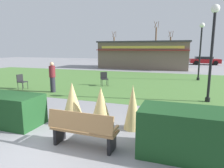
{
  "coord_description": "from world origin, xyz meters",
  "views": [
    {
      "loc": [
        2.98,
        -3.75,
        2.44
      ],
      "look_at": [
        0.32,
        3.94,
        0.98
      ],
      "focal_mm": 32.18,
      "sensor_mm": 36.0,
      "label": 1
    }
  ],
  "objects_px": {
    "parked_car_center_slot": "(168,60)",
    "tree_right_bg": "(156,44)",
    "cafe_chair_east": "(21,80)",
    "person_strolling": "(52,77)",
    "parked_car_west_slot": "(135,59)",
    "tree_center_bg": "(170,48)",
    "lamppost_far": "(201,45)",
    "food_kiosk": "(144,55)",
    "park_bench": "(83,129)",
    "parked_car_east_slot": "(204,60)",
    "lamppost_mid": "(213,42)",
    "cafe_chair_west": "(104,78)",
    "tree_left_bg": "(114,48)"
  },
  "relations": [
    {
      "from": "parked_car_center_slot",
      "to": "tree_right_bg",
      "type": "bearing_deg",
      "value": 117.63
    },
    {
      "from": "cafe_chair_east",
      "to": "tree_right_bg",
      "type": "xyz_separation_m",
      "value": [
        4.35,
        28.37,
        2.68
      ]
    },
    {
      "from": "person_strolling",
      "to": "parked_car_west_slot",
      "type": "xyz_separation_m",
      "value": [
        -0.52,
        23.38,
        -0.22
      ]
    },
    {
      "from": "parked_car_center_slot",
      "to": "tree_center_bg",
      "type": "relative_size",
      "value": 0.76
    },
    {
      "from": "lamppost_far",
      "to": "tree_center_bg",
      "type": "distance_m",
      "value": 23.84
    },
    {
      "from": "parked_car_west_slot",
      "to": "tree_center_bg",
      "type": "bearing_deg",
      "value": 55.9
    },
    {
      "from": "food_kiosk",
      "to": "park_bench",
      "type": "bearing_deg",
      "value": -83.73
    },
    {
      "from": "tree_center_bg",
      "to": "parked_car_west_slot",
      "type": "bearing_deg",
      "value": -124.1
    },
    {
      "from": "food_kiosk",
      "to": "person_strolling",
      "type": "bearing_deg",
      "value": -98.5
    },
    {
      "from": "food_kiosk",
      "to": "parked_car_east_slot",
      "type": "distance_m",
      "value": 11.15
    },
    {
      "from": "park_bench",
      "to": "lamppost_mid",
      "type": "distance_m",
      "value": 7.05
    },
    {
      "from": "parked_car_east_slot",
      "to": "tree_right_bg",
      "type": "relative_size",
      "value": 0.61
    },
    {
      "from": "parked_car_east_slot",
      "to": "tree_center_bg",
      "type": "bearing_deg",
      "value": 125.83
    },
    {
      "from": "park_bench",
      "to": "person_strolling",
      "type": "relative_size",
      "value": 1.01
    },
    {
      "from": "parked_car_center_slot",
      "to": "parked_car_east_slot",
      "type": "xyz_separation_m",
      "value": [
        5.17,
        -0.0,
        0.0
      ]
    },
    {
      "from": "parked_car_west_slot",
      "to": "tree_right_bg",
      "type": "bearing_deg",
      "value": 62.75
    },
    {
      "from": "lamppost_mid",
      "to": "cafe_chair_west",
      "type": "relative_size",
      "value": 4.8
    },
    {
      "from": "lamppost_far",
      "to": "cafe_chair_west",
      "type": "height_order",
      "value": "lamppost_far"
    },
    {
      "from": "cafe_chair_west",
      "to": "person_strolling",
      "type": "relative_size",
      "value": 0.53
    },
    {
      "from": "lamppost_mid",
      "to": "parked_car_west_slot",
      "type": "bearing_deg",
      "value": 110.39
    },
    {
      "from": "parked_car_east_slot",
      "to": "tree_center_bg",
      "type": "height_order",
      "value": "tree_center_bg"
    },
    {
      "from": "lamppost_mid",
      "to": "person_strolling",
      "type": "height_order",
      "value": "lamppost_mid"
    },
    {
      "from": "cafe_chair_west",
      "to": "tree_center_bg",
      "type": "height_order",
      "value": "tree_center_bg"
    },
    {
      "from": "parked_car_east_slot",
      "to": "tree_left_bg",
      "type": "distance_m",
      "value": 17.91
    },
    {
      "from": "parked_car_west_slot",
      "to": "tree_right_bg",
      "type": "height_order",
      "value": "tree_right_bg"
    },
    {
      "from": "parked_car_center_slot",
      "to": "tree_left_bg",
      "type": "relative_size",
      "value": 0.74
    },
    {
      "from": "lamppost_mid",
      "to": "lamppost_far",
      "type": "distance_m",
      "value": 6.68
    },
    {
      "from": "parked_car_east_slot",
      "to": "tree_left_bg",
      "type": "bearing_deg",
      "value": 157.26
    },
    {
      "from": "tree_left_bg",
      "to": "lamppost_mid",
      "type": "bearing_deg",
      "value": -64.01
    },
    {
      "from": "person_strolling",
      "to": "tree_left_bg",
      "type": "relative_size",
      "value": 0.29
    },
    {
      "from": "park_bench",
      "to": "cafe_chair_west",
      "type": "distance_m",
      "value": 8.36
    },
    {
      "from": "parked_car_east_slot",
      "to": "tree_right_bg",
      "type": "distance_m",
      "value": 9.67
    },
    {
      "from": "parked_car_east_slot",
      "to": "lamppost_far",
      "type": "bearing_deg",
      "value": -96.75
    },
    {
      "from": "tree_center_bg",
      "to": "lamppost_mid",
      "type": "bearing_deg",
      "value": -83.53
    },
    {
      "from": "food_kiosk",
      "to": "lamppost_far",
      "type": "bearing_deg",
      "value": -54.59
    },
    {
      "from": "lamppost_far",
      "to": "cafe_chair_east",
      "type": "relative_size",
      "value": 4.8
    },
    {
      "from": "cafe_chair_west",
      "to": "person_strolling",
      "type": "distance_m",
      "value": 3.44
    },
    {
      "from": "lamppost_far",
      "to": "cafe_chair_west",
      "type": "xyz_separation_m",
      "value": [
        -6.01,
        -4.48,
        -2.16
      ]
    },
    {
      "from": "parked_car_center_slot",
      "to": "park_bench",
      "type": "bearing_deg",
      "value": -90.41
    },
    {
      "from": "cafe_chair_east",
      "to": "tree_right_bg",
      "type": "height_order",
      "value": "tree_right_bg"
    },
    {
      "from": "person_strolling",
      "to": "parked_car_west_slot",
      "type": "distance_m",
      "value": 23.39
    },
    {
      "from": "lamppost_mid",
      "to": "tree_left_bg",
      "type": "relative_size",
      "value": 0.74
    },
    {
      "from": "food_kiosk",
      "to": "cafe_chair_west",
      "type": "bearing_deg",
      "value": -91.36
    },
    {
      "from": "park_bench",
      "to": "parked_car_west_slot",
      "type": "xyz_separation_m",
      "value": [
        -5.06,
        28.57,
        0.16
      ]
    },
    {
      "from": "lamppost_mid",
      "to": "parked_car_west_slot",
      "type": "relative_size",
      "value": 0.98
    },
    {
      "from": "tree_right_bg",
      "to": "tree_center_bg",
      "type": "height_order",
      "value": "tree_right_bg"
    },
    {
      "from": "food_kiosk",
      "to": "cafe_chair_west",
      "type": "height_order",
      "value": "food_kiosk"
    },
    {
      "from": "lamppost_mid",
      "to": "parked_car_west_slot",
      "type": "distance_m",
      "value": 24.42
    },
    {
      "from": "cafe_chair_east",
      "to": "tree_center_bg",
      "type": "distance_m",
      "value": 31.56
    },
    {
      "from": "food_kiosk",
      "to": "tree_right_bg",
      "type": "xyz_separation_m",
      "value": [
        -0.2,
        13.15,
        1.58
      ]
    }
  ]
}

